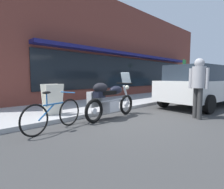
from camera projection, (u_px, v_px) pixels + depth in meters
ground_plane at (128, 120)px, 5.19m from camera, size 80.00×80.00×0.00m
storefront_building at (130, 54)px, 11.60m from camera, size 18.38×0.90×5.71m
sidewalk_curb at (180, 93)px, 13.30m from camera, size 30.00×3.10×0.12m
touring_motorcycle at (108, 99)px, 5.29m from camera, size 2.17×0.62×1.41m
parked_bicycle at (54, 115)px, 4.12m from camera, size 1.67×0.59×0.94m
parked_minivan at (202, 85)px, 7.60m from camera, size 4.81×2.42×1.72m
pedestrian_walking at (199, 81)px, 5.25m from camera, size 0.40×0.56×1.80m
sandwich_board_sign at (53, 99)px, 5.32m from camera, size 0.55×0.41×0.92m
parking_sign_pole at (184, 73)px, 11.75m from camera, size 0.44×0.07×2.33m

